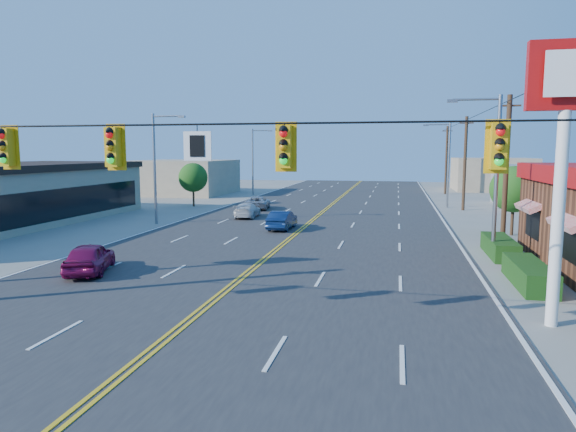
% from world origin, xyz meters
% --- Properties ---
extents(ground, '(160.00, 160.00, 0.00)m').
position_xyz_m(ground, '(0.00, 0.00, 0.00)').
color(ground, gray).
rests_on(ground, ground).
extents(road, '(20.00, 120.00, 0.06)m').
position_xyz_m(road, '(0.00, 20.00, 0.03)').
color(road, '#2D2D30').
rests_on(road, ground).
extents(signal_span, '(24.32, 0.34, 9.00)m').
position_xyz_m(signal_span, '(-0.12, 0.00, 4.89)').
color(signal_span, '#47301E').
rests_on(signal_span, ground).
extents(kfc_pylon, '(2.20, 0.36, 8.50)m').
position_xyz_m(kfc_pylon, '(11.00, 4.00, 6.04)').
color(kfc_pylon, white).
rests_on(kfc_pylon, ground).
extents(streetlight_se, '(2.55, 0.25, 8.00)m').
position_xyz_m(streetlight_se, '(10.79, 14.00, 4.51)').
color(streetlight_se, gray).
rests_on(streetlight_se, ground).
extents(streetlight_ne, '(2.55, 0.25, 8.00)m').
position_xyz_m(streetlight_ne, '(10.79, 38.00, 4.51)').
color(streetlight_ne, gray).
rests_on(streetlight_ne, ground).
extents(streetlight_sw, '(2.55, 0.25, 8.00)m').
position_xyz_m(streetlight_sw, '(-10.79, 22.00, 4.51)').
color(streetlight_sw, gray).
rests_on(streetlight_sw, ground).
extents(streetlight_nw, '(2.55, 0.25, 8.00)m').
position_xyz_m(streetlight_nw, '(-10.79, 48.00, 4.51)').
color(streetlight_nw, gray).
rests_on(streetlight_nw, ground).
extents(utility_pole_near, '(0.28, 0.28, 8.40)m').
position_xyz_m(utility_pole_near, '(12.20, 18.00, 4.20)').
color(utility_pole_near, '#47301E').
rests_on(utility_pole_near, ground).
extents(utility_pole_mid, '(0.28, 0.28, 8.40)m').
position_xyz_m(utility_pole_mid, '(12.20, 36.00, 4.20)').
color(utility_pole_mid, '#47301E').
rests_on(utility_pole_mid, ground).
extents(utility_pole_far, '(0.28, 0.28, 8.40)m').
position_xyz_m(utility_pole_far, '(12.20, 54.00, 4.20)').
color(utility_pole_far, '#47301E').
rests_on(utility_pole_far, ground).
extents(tree_kfc_rear, '(2.94, 2.94, 4.41)m').
position_xyz_m(tree_kfc_rear, '(13.50, 22.00, 2.93)').
color(tree_kfc_rear, '#47301E').
rests_on(tree_kfc_rear, ground).
extents(tree_west, '(2.80, 2.80, 4.20)m').
position_xyz_m(tree_west, '(-13.00, 34.00, 2.79)').
color(tree_west, '#47301E').
rests_on(tree_west, ground).
extents(bld_east_mid, '(12.00, 10.00, 4.00)m').
position_xyz_m(bld_east_mid, '(22.00, 40.00, 2.00)').
color(bld_east_mid, gray).
rests_on(bld_east_mid, ground).
extents(bld_west_far, '(11.00, 12.00, 4.20)m').
position_xyz_m(bld_west_far, '(-20.00, 48.00, 2.10)').
color(bld_west_far, tan).
rests_on(bld_west_far, ground).
extents(bld_east_far, '(10.00, 10.00, 4.40)m').
position_xyz_m(bld_east_far, '(19.00, 62.00, 2.20)').
color(bld_east_far, tan).
rests_on(bld_east_far, ground).
extents(car_magenta, '(2.71, 4.16, 1.32)m').
position_xyz_m(car_magenta, '(-6.76, 7.10, 0.66)').
color(car_magenta, maroon).
rests_on(car_magenta, ground).
extents(car_blue, '(1.41, 3.82, 1.25)m').
position_xyz_m(car_blue, '(-1.30, 21.10, 0.62)').
color(car_blue, '#0D214C').
rests_on(car_blue, ground).
extents(car_white, '(1.88, 4.07, 1.15)m').
position_xyz_m(car_white, '(-5.41, 26.62, 0.58)').
color(car_white, silver).
rests_on(car_white, ground).
extents(car_silver, '(2.54, 4.50, 1.19)m').
position_xyz_m(car_silver, '(-6.14, 32.48, 0.59)').
color(car_silver, '#A1A0A4').
rests_on(car_silver, ground).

